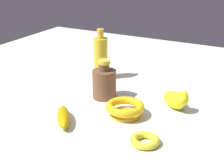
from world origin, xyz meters
TOP-DOWN VIEW (x-y plane):
  - ground at (0.00, 0.00)m, footprint 2.00×2.00m
  - bottle_short at (0.05, -0.03)m, footprint 0.09×0.09m
  - bowl at (-0.09, 0.07)m, footprint 0.14×0.14m
  - bottle_tall at (0.17, -0.22)m, footprint 0.06×0.06m
  - banana at (0.07, 0.21)m, footprint 0.13×0.15m
  - nail_polish_jar at (0.11, -0.14)m, footprint 0.03×0.03m
  - cat_figurine at (-0.23, -0.08)m, footprint 0.13×0.13m
  - bangle at (-0.23, 0.21)m, footprint 0.09×0.09m

SIDE VIEW (x-z plane):
  - ground at x=0.00m, z-range 0.00..0.00m
  - bangle at x=-0.23m, z-range 0.00..0.02m
  - nail_polish_jar at x=0.11m, z-range 0.00..0.04m
  - banana at x=0.07m, z-range 0.00..0.04m
  - bowl at x=-0.09m, z-range 0.00..0.05m
  - cat_figurine at x=-0.23m, z-range -0.01..0.08m
  - bottle_short at x=0.05m, z-range -0.02..0.14m
  - bottle_tall at x=0.17m, z-range -0.02..0.21m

